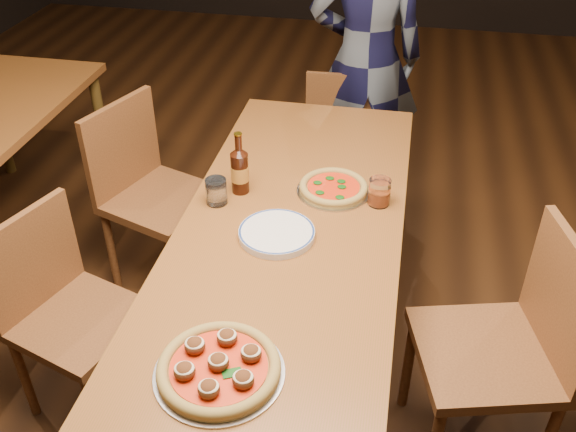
% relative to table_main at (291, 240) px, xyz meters
% --- Properties ---
extents(ground, '(9.00, 9.00, 0.00)m').
position_rel_table_main_xyz_m(ground, '(0.00, 0.00, -0.68)').
color(ground, black).
extents(table_main, '(0.80, 2.00, 0.75)m').
position_rel_table_main_xyz_m(table_main, '(0.00, 0.00, 0.00)').
color(table_main, brown).
rests_on(table_main, ground).
extents(chair_main_nw, '(0.52, 0.52, 0.88)m').
position_rel_table_main_xyz_m(chair_main_nw, '(-0.72, -0.32, -0.24)').
color(chair_main_nw, '#572E16').
rests_on(chair_main_nw, ground).
extents(chair_main_sw, '(0.56, 0.56, 0.94)m').
position_rel_table_main_xyz_m(chair_main_sw, '(-0.69, 0.46, -0.21)').
color(chair_main_sw, '#572E16').
rests_on(chair_main_sw, ground).
extents(chair_main_e, '(0.55, 0.55, 0.97)m').
position_rel_table_main_xyz_m(chair_main_e, '(0.72, -0.24, -0.19)').
color(chair_main_e, '#572E16').
rests_on(chair_main_e, ground).
extents(chair_end, '(0.40, 0.40, 0.82)m').
position_rel_table_main_xyz_m(chair_end, '(0.03, 1.14, -0.27)').
color(chair_end, '#572E16').
rests_on(chair_end, ground).
extents(pizza_meatball, '(0.36, 0.36, 0.07)m').
position_rel_table_main_xyz_m(pizza_meatball, '(-0.06, -0.72, 0.10)').
color(pizza_meatball, '#B7B7BF').
rests_on(pizza_meatball, table_main).
extents(pizza_margherita, '(0.29, 0.29, 0.04)m').
position_rel_table_main_xyz_m(pizza_margherita, '(0.12, 0.24, 0.09)').
color(pizza_margherita, '#B7B7BF').
rests_on(pizza_margherita, table_main).
extents(plate_stack, '(0.27, 0.27, 0.03)m').
position_rel_table_main_xyz_m(plate_stack, '(-0.03, -0.08, 0.08)').
color(plate_stack, white).
rests_on(plate_stack, table_main).
extents(beer_bottle, '(0.07, 0.07, 0.25)m').
position_rel_table_main_xyz_m(beer_bottle, '(-0.23, 0.18, 0.16)').
color(beer_bottle, black).
rests_on(beer_bottle, table_main).
extents(water_glass, '(0.08, 0.08, 0.10)m').
position_rel_table_main_xyz_m(water_glass, '(-0.30, 0.08, 0.12)').
color(water_glass, white).
rests_on(water_glass, table_main).
extents(amber_glass, '(0.08, 0.08, 0.10)m').
position_rel_table_main_xyz_m(amber_glass, '(0.30, 0.19, 0.12)').
color(amber_glass, '#B04413').
rests_on(amber_glass, table_main).
extents(diner, '(0.67, 0.51, 1.67)m').
position_rel_table_main_xyz_m(diner, '(0.13, 1.41, 0.16)').
color(diner, black).
rests_on(diner, ground).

